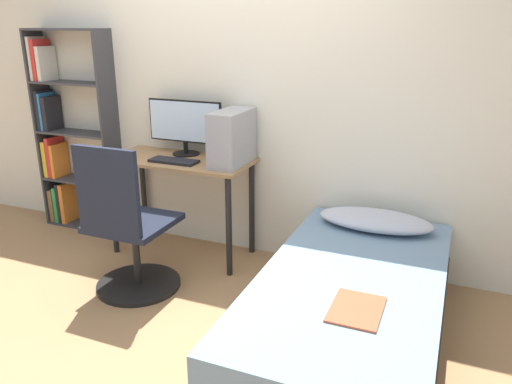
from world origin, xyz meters
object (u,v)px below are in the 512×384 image
Objects in this scene: bed at (349,311)px; keyboard at (174,161)px; bookshelf at (65,138)px; monitor at (185,124)px; pc_tower at (232,138)px; office_chair at (128,237)px.

bed is 1.69m from keyboard.
bed is 5.34× the size of keyboard.
keyboard is (1.25, -0.25, -0.01)m from bookshelf.
keyboard is (-1.47, 0.61, 0.56)m from bed.
pc_tower is (0.46, -0.12, -0.04)m from monitor.
office_chair is 0.69m from keyboard.
keyboard is at bearing -11.21° from bookshelf.
monitor is 1.71× the size of keyboard.
bookshelf is at bearing 175.76° from pc_tower.
bookshelf is 4.68× the size of keyboard.
keyboard is 0.48m from pc_tower.
office_chair is 1.02m from monitor.
office_chair is at bearing -122.42° from pc_tower.
monitor is at bearing -0.19° from bookshelf.
pc_tower is at bearing -4.24° from bookshelf.
office_chair is at bearing -88.93° from monitor.
pc_tower reaches higher than bed.
keyboard is (0.04, -0.24, -0.23)m from monitor.
bed is 4.46× the size of pc_tower.
bookshelf is 1.23m from monitor.
bookshelf is 1.53m from office_chair.
bookshelf is 2.91m from bed.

